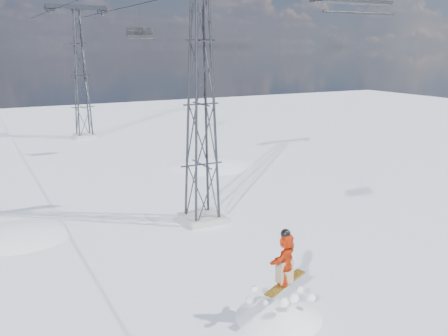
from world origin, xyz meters
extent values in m
plane|color=white|center=(0.00, 0.00, 0.00)|extent=(120.00, 120.00, 0.00)
sphere|color=white|center=(6.00, 18.00, -9.50)|extent=(20.00, 20.00, 20.00)
cube|color=#999999|center=(0.80, 8.00, 0.15)|extent=(1.80, 1.80, 0.30)
cube|color=#999999|center=(0.80, 33.00, 0.15)|extent=(1.80, 1.80, 0.30)
cube|color=#2A2C31|center=(0.80, 33.00, 11.25)|extent=(5.00, 0.35, 0.35)
cube|color=#2A2C31|center=(-1.40, 33.00, 11.05)|extent=(0.80, 0.25, 0.50)
cube|color=#2A2C31|center=(3.00, 33.00, 11.05)|extent=(0.80, 0.25, 0.50)
cylinder|color=black|center=(3.00, 19.50, 10.85)|extent=(0.06, 51.00, 0.06)
cube|color=#A97716|center=(-0.77, -1.09, 1.26)|extent=(1.59, 0.77, 0.30)
imported|color=red|center=(-0.77, -1.09, 2.04)|extent=(1.44, 1.16, 1.53)
cube|color=#957D5C|center=(-0.77, -1.09, 1.63)|extent=(0.54, 0.51, 0.70)
sphere|color=black|center=(-0.77, -1.09, 2.79)|extent=(0.29, 0.29, 0.29)
cube|color=black|center=(-1.40, -4.00, 8.86)|extent=(1.81, 0.41, 0.07)
cylinder|color=black|center=(-1.40, -4.23, 8.63)|extent=(1.81, 0.05, 0.05)
cylinder|color=black|center=(3.00, 22.75, 9.80)|extent=(0.08, 0.08, 2.11)
cube|color=black|center=(3.00, 22.75, 8.74)|extent=(1.92, 0.43, 0.08)
cube|color=black|center=(3.00, 22.96, 9.03)|extent=(1.92, 0.06, 0.53)
cylinder|color=black|center=(3.00, 22.51, 8.50)|extent=(1.92, 0.06, 0.06)
cylinder|color=black|center=(3.00, 22.47, 9.08)|extent=(1.92, 0.05, 0.05)
camera|label=1|loc=(-8.51, -12.11, 7.98)|focal=40.00mm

